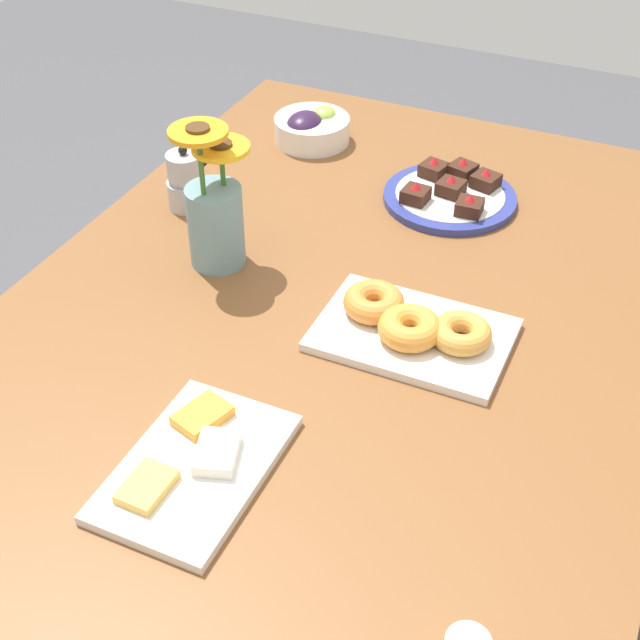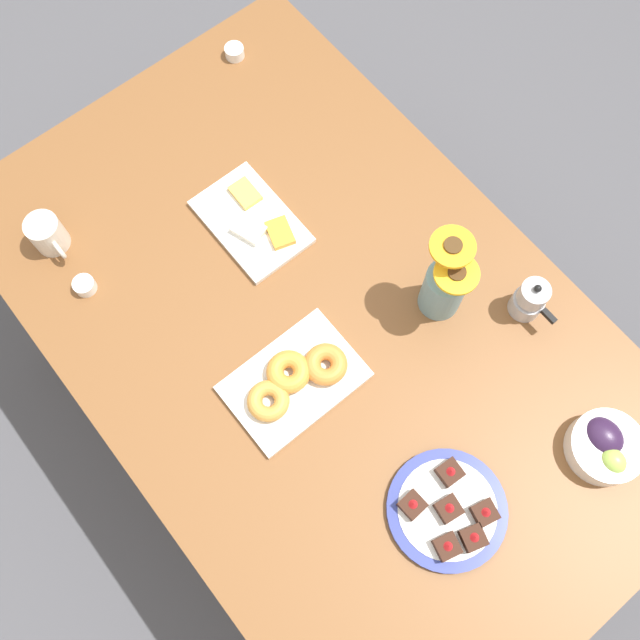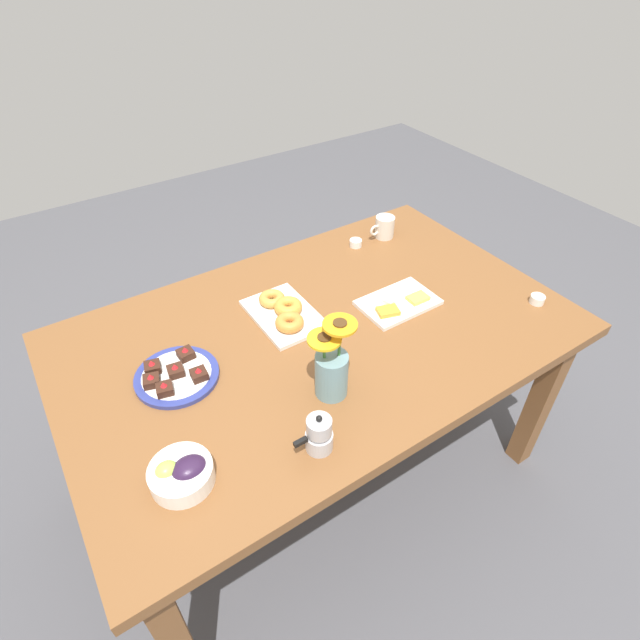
# 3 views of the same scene
# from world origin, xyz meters

# --- Properties ---
(ground_plane) EXTENTS (6.00, 6.00, 0.00)m
(ground_plane) POSITION_xyz_m (0.00, 0.00, 0.00)
(ground_plane) COLOR #4C4C51
(dining_table) EXTENTS (1.60, 1.00, 0.74)m
(dining_table) POSITION_xyz_m (0.00, 0.00, 0.65)
(dining_table) COLOR brown
(dining_table) RESTS_ON ground_plane
(grape_bowl) EXTENTS (0.15, 0.15, 0.07)m
(grape_bowl) POSITION_xyz_m (0.57, 0.28, 0.77)
(grape_bowl) COLOR white
(grape_bowl) RESTS_ON dining_table
(cheese_platter) EXTENTS (0.26, 0.17, 0.03)m
(cheese_platter) POSITION_xyz_m (-0.29, 0.04, 0.75)
(cheese_platter) COLOR white
(cheese_platter) RESTS_ON dining_table
(croissant_platter) EXTENTS (0.19, 0.28, 0.05)m
(croissant_platter) POSITION_xyz_m (0.06, -0.12, 0.76)
(croissant_platter) COLOR white
(croissant_platter) RESTS_ON dining_table
(dessert_plate) EXTENTS (0.24, 0.24, 0.05)m
(dessert_plate) POSITION_xyz_m (0.46, -0.05, 0.75)
(dessert_plate) COLOR navy
(dessert_plate) RESTS_ON dining_table
(flower_vase) EXTENTS (0.13, 0.10, 0.25)m
(flower_vase) POSITION_xyz_m (0.12, 0.24, 0.83)
(flower_vase) COLOR #6B939E
(flower_vase) RESTS_ON dining_table
(moka_pot) EXTENTS (0.11, 0.07, 0.12)m
(moka_pot) POSITION_xyz_m (0.25, 0.37, 0.79)
(moka_pot) COLOR #B7B7BC
(moka_pot) RESTS_ON dining_table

